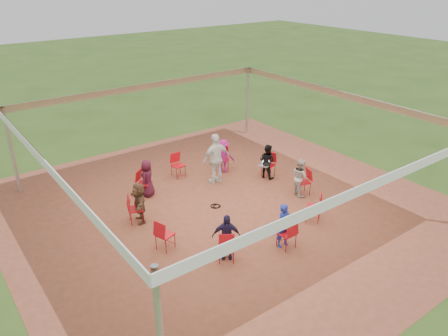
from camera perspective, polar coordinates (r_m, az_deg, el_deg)
ground at (r=14.06m, az=0.07°, el=-5.11°), size 80.00×80.00×0.00m
dirt_patch at (r=14.06m, az=0.07°, el=-5.09°), size 13.00×13.00×0.00m
tent at (r=13.05m, az=0.07°, el=3.98°), size 10.33×10.33×3.00m
chair_0 at (r=15.98m, az=5.82°, el=0.39°), size 0.55×0.54×0.90m
chair_1 at (r=16.36m, az=-0.11°, el=1.12°), size 0.60×0.60×0.90m
chair_2 at (r=15.94m, az=-5.99°, el=0.31°), size 0.42×0.44×0.90m
chair_3 at (r=14.81m, az=-10.34°, el=-1.94°), size 0.60×0.60×0.90m
chair_4 at (r=13.31m, az=-11.43°, el=-5.26°), size 0.55×0.53×0.90m
chair_5 at (r=11.98m, az=-7.71°, el=-8.62°), size 0.55×0.54×0.90m
chair_6 at (r=11.45m, az=0.32°, el=-10.09°), size 0.60×0.60×0.90m
chair_7 at (r=12.04m, az=8.19°, el=-8.47°), size 0.42×0.44×0.90m
chair_8 at (r=13.40m, az=11.62°, el=-5.07°), size 0.60×0.60×0.90m
chair_9 at (r=14.89m, az=10.30°, el=-1.79°), size 0.55×0.53×0.90m
person_seated_0 at (r=15.81m, az=5.64°, el=0.89°), size 0.54×0.70×1.28m
person_seated_1 at (r=16.17m, az=-0.10°, el=1.58°), size 0.91×0.81×1.28m
person_seated_2 at (r=14.67m, az=-9.98°, el=-1.33°), size 0.71×0.65×1.28m
person_seated_3 at (r=13.23m, az=-10.99°, el=-4.45°), size 0.78×1.26×1.28m
person_seated_4 at (r=11.44m, az=0.30°, el=-8.94°), size 0.83×0.75×1.28m
person_seated_5 at (r=12.00m, az=7.84°, el=-7.44°), size 0.47×0.31×1.28m
person_seated_6 at (r=14.75m, az=9.94°, el=-1.18°), size 0.53×0.70×1.28m
standing_person at (r=15.24m, az=-1.02°, el=1.22°), size 1.09×0.57×1.83m
cable_coil at (r=14.07m, az=-1.06°, el=-4.99°), size 0.40×0.40×0.03m
laptop at (r=15.69m, az=5.35°, el=0.59°), size 0.38×0.42×0.24m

